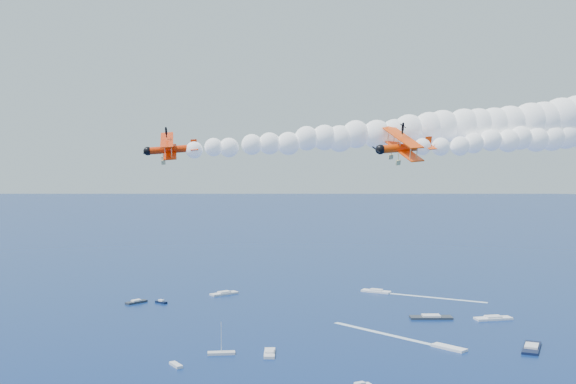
% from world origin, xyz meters
% --- Properties ---
extents(biplane_lead, '(13.09, 13.77, 9.06)m').
position_xyz_m(biplane_lead, '(21.99, 28.45, 55.76)').
color(biplane_lead, '#FF4105').
extents(biplane_trail, '(10.91, 11.94, 7.59)m').
position_xyz_m(biplane_trail, '(-8.36, 17.71, 55.52)').
color(biplane_trail, red).
extents(smoke_trail_trail, '(68.67, 59.27, 11.60)m').
position_xyz_m(smoke_trail_trail, '(20.49, 33.51, 58.05)').
color(smoke_trail_trail, white).
extents(spectator_boats, '(185.73, 181.30, 0.70)m').
position_xyz_m(spectator_boats, '(-10.60, 118.36, 0.35)').
color(spectator_boats, white).
rests_on(spectator_boats, ground).
extents(boat_wakes, '(85.25, 201.83, 0.04)m').
position_xyz_m(boat_wakes, '(-18.84, 120.35, 0.03)').
color(boat_wakes, white).
rests_on(boat_wakes, ground).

